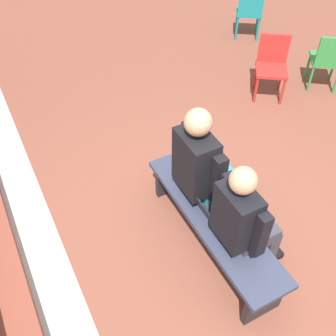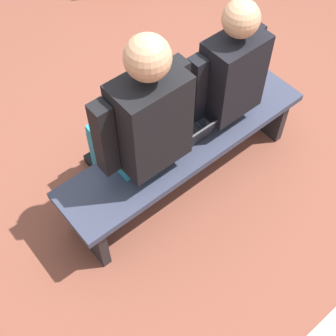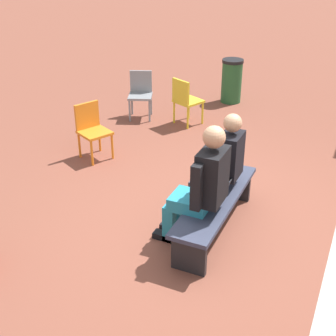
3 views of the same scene
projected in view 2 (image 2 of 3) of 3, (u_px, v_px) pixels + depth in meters
ground_plane at (196, 172)px, 3.41m from camera, size 60.00×60.00×0.00m
bench at (185, 149)px, 3.09m from camera, size 1.80×0.44×0.45m
person_student at (218, 81)px, 2.94m from camera, size 0.55×0.69×1.35m
person_adult at (139, 125)px, 2.68m from camera, size 0.60×0.76×1.45m
laptop at (184, 138)px, 2.95m from camera, size 0.32×0.29×0.21m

